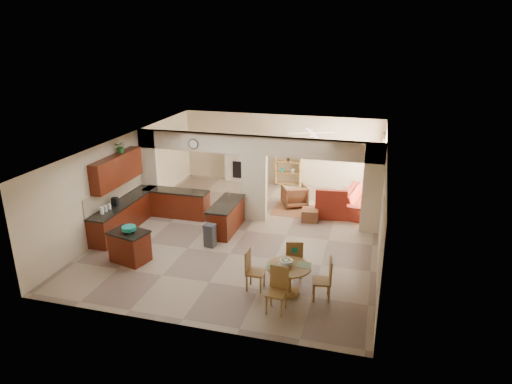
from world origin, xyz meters
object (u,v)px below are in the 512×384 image
(dining_table, at_px, (289,275))
(sofa, at_px, (360,200))
(armchair, at_px, (295,196))
(kitchen_island, at_px, (130,246))

(dining_table, relative_size, sofa, 0.43)
(dining_table, distance_m, armchair, 5.79)
(kitchen_island, relative_size, armchair, 1.36)
(kitchen_island, xyz_separation_m, dining_table, (4.43, -0.46, 0.05))
(dining_table, bearing_deg, armchair, 99.31)
(sofa, distance_m, armchair, 2.27)
(armchair, bearing_deg, sofa, 159.10)
(dining_table, relative_size, armchair, 1.26)
(kitchen_island, height_order, armchair, kitchen_island)
(dining_table, distance_m, sofa, 6.09)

